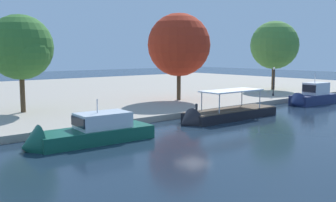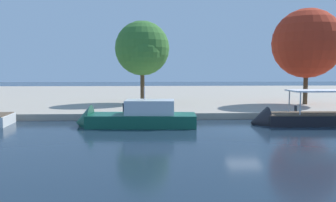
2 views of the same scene
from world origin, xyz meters
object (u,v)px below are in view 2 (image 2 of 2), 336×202
(mooring_bollard_0, at_px, (296,108))
(tree_0, at_px, (309,42))
(tree_3, at_px, (142,50))
(motor_yacht_1, at_px, (133,119))
(tour_boat_2, at_px, (317,121))

(mooring_bollard_0, distance_m, tree_0, 11.23)
(tree_0, relative_size, tree_3, 1.12)
(motor_yacht_1, distance_m, mooring_bollard_0, 15.13)
(mooring_bollard_0, relative_size, tree_0, 0.06)
(mooring_bollard_0, distance_m, tree_3, 18.09)
(motor_yacht_1, xyz_separation_m, mooring_bollard_0, (14.65, 3.75, 0.36))
(mooring_bollard_0, height_order, tree_3, tree_3)
(tour_boat_2, height_order, tree_0, tree_0)
(mooring_bollard_0, xyz_separation_m, tree_3, (-14.19, 9.59, 5.81))
(motor_yacht_1, height_order, tree_0, tree_0)
(motor_yacht_1, bearing_deg, tree_0, -145.38)
(tour_boat_2, distance_m, tree_0, 14.10)
(motor_yacht_1, relative_size, tree_3, 1.00)
(tour_boat_2, relative_size, tree_3, 1.24)
(tree_0, height_order, tree_3, tree_0)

